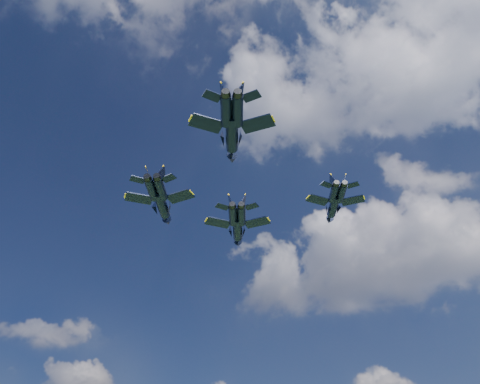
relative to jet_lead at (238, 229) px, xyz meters
name	(u,v)px	position (x,y,z in m)	size (l,w,h in m)	color
jet_lead	(238,229)	(0.00, 0.00, 0.00)	(12.54, 17.06, 4.10)	black
jet_left	(162,205)	(-5.58, -18.58, -3.58)	(11.81, 16.31, 3.88)	black
jet_right	(333,207)	(21.62, -3.99, -3.64)	(10.02, 13.49, 3.27)	black
jet_slot	(232,135)	(12.73, -26.19, -0.42)	(12.92, 17.48, 4.22)	black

